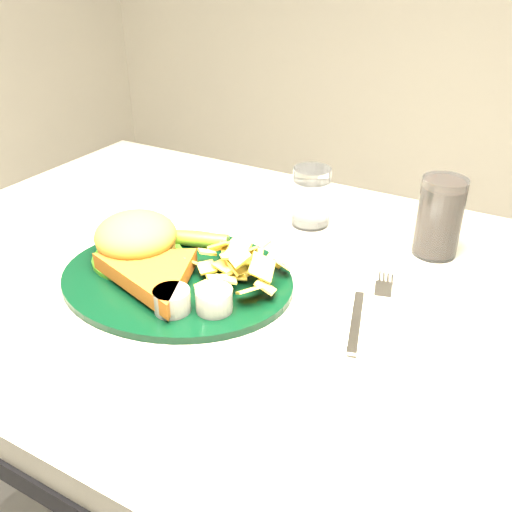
{
  "coord_description": "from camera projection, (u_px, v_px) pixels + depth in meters",
  "views": [
    {
      "loc": [
        0.37,
        -0.63,
        1.2
      ],
      "look_at": [
        0.02,
        -0.02,
        0.8
      ],
      "focal_mm": 40.0,
      "sensor_mm": 36.0,
      "label": 1
    }
  ],
  "objects": [
    {
      "name": "dinner_plate",
      "position": [
        175.0,
        259.0,
        0.82
      ],
      "size": [
        0.38,
        0.34,
        0.08
      ],
      "primitive_type": null,
      "rotation": [
        0.0,
        0.0,
        0.14
      ],
      "color": "black",
      "rests_on": "table"
    },
    {
      "name": "table",
      "position": [
        251.0,
        450.0,
        1.04
      ],
      "size": [
        1.2,
        0.8,
        0.75
      ],
      "primitive_type": null,
      "color": "#A9A699",
      "rests_on": "ground"
    },
    {
      "name": "water_glass",
      "position": [
        311.0,
        197.0,
        0.98
      ],
      "size": [
        0.08,
        0.08,
        0.1
      ],
      "primitive_type": "cylinder",
      "rotation": [
        0.0,
        0.0,
        -0.34
      ],
      "color": "white",
      "rests_on": "table"
    },
    {
      "name": "ramekin",
      "position": [
        161.0,
        188.0,
        1.11
      ],
      "size": [
        0.04,
        0.04,
        0.03
      ],
      "primitive_type": "cylinder",
      "rotation": [
        0.0,
        0.0,
        0.08
      ],
      "color": "white",
      "rests_on": "table"
    },
    {
      "name": "cola_glass",
      "position": [
        439.0,
        217.0,
        0.88
      ],
      "size": [
        0.08,
        0.08,
        0.13
      ],
      "primitive_type": "cylinder",
      "rotation": [
        0.0,
        0.0,
        -0.22
      ],
      "color": "black",
      "rests_on": "table"
    },
    {
      "name": "fork_napkin",
      "position": [
        359.0,
        317.0,
        0.75
      ],
      "size": [
        0.18,
        0.21,
        0.01
      ],
      "primitive_type": null,
      "rotation": [
        0.0,
        0.0,
        0.29
      ],
      "color": "white",
      "rests_on": "table"
    }
  ]
}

